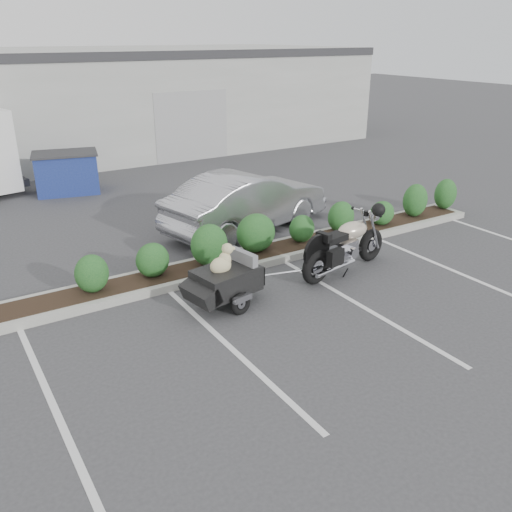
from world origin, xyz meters
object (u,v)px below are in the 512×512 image
pet_trailer (226,279)px  sedan (247,201)px  motorcycle (346,246)px  dumpster (67,172)px

pet_trailer → sedan: size_ratio=0.45×
motorcycle → sedan: bearing=85.8°
pet_trailer → sedan: sedan is taller
motorcycle → dumpster: size_ratio=1.15×
pet_trailer → sedan: (2.43, 3.29, 0.23)m
motorcycle → sedan: sedan is taller
pet_trailer → dumpster: 9.17m
motorcycle → dumpster: 9.74m
sedan → dumpster: 6.55m
pet_trailer → dumpster: bearing=82.6°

